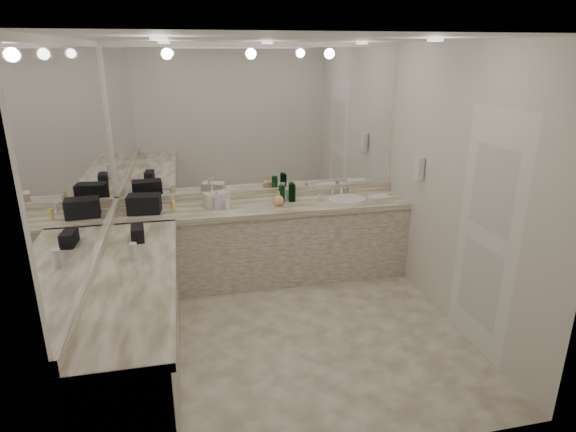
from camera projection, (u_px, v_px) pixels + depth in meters
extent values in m
plane|color=beige|center=(289.00, 334.00, 4.51)|extent=(3.20, 3.20, 0.00)
plane|color=white|center=(289.00, 39.00, 3.66)|extent=(3.20, 3.20, 0.00)
cube|color=silver|center=(260.00, 163.00, 5.47)|extent=(3.20, 0.02, 2.60)
cube|color=silver|center=(89.00, 215.00, 3.76)|extent=(0.02, 3.00, 2.60)
cube|color=silver|center=(459.00, 190.00, 4.41)|extent=(0.02, 3.00, 2.60)
cube|color=beige|center=(266.00, 245.00, 5.48)|extent=(3.20, 0.60, 0.84)
cube|color=beige|center=(265.00, 207.00, 5.32)|extent=(3.20, 0.64, 0.06)
cube|color=beige|center=(138.00, 328.00, 3.83)|extent=(0.60, 2.40, 0.84)
cube|color=beige|center=(133.00, 277.00, 3.68)|extent=(0.64, 2.42, 0.06)
cube|color=beige|center=(261.00, 193.00, 5.56)|extent=(3.20, 0.04, 0.10)
cube|color=beige|center=(98.00, 255.00, 3.87)|extent=(0.04, 3.00, 0.10)
cube|color=white|center=(260.00, 121.00, 5.30)|extent=(3.12, 0.01, 1.55)
cube|color=white|center=(83.00, 155.00, 3.60)|extent=(0.01, 2.92, 1.55)
cylinder|color=white|center=(347.00, 200.00, 5.52)|extent=(0.44, 0.44, 0.03)
cube|color=silver|center=(341.00, 188.00, 5.69)|extent=(0.24, 0.16, 0.14)
cube|color=white|center=(419.00, 168.00, 5.03)|extent=(0.06, 0.10, 0.24)
cube|color=white|center=(486.00, 235.00, 4.03)|extent=(0.02, 0.82, 2.10)
cube|color=black|center=(144.00, 204.00, 5.02)|extent=(0.35, 0.24, 0.19)
cube|color=black|center=(138.00, 233.00, 4.32)|extent=(0.13, 0.25, 0.13)
cube|color=beige|center=(216.00, 199.00, 5.26)|extent=(0.30, 0.23, 0.15)
cube|color=white|center=(379.00, 198.00, 5.51)|extent=(0.24, 0.17, 0.04)
cylinder|color=white|center=(133.00, 251.00, 3.89)|extent=(0.06, 0.06, 0.15)
imported|color=white|center=(212.00, 196.00, 5.25)|extent=(0.08, 0.08, 0.21)
imported|color=silver|center=(217.00, 200.00, 5.17)|extent=(0.11, 0.11, 0.19)
imported|color=#E7B47C|center=(278.00, 198.00, 5.27)|extent=(0.16, 0.16, 0.16)
cylinder|color=#09471D|center=(282.00, 193.00, 5.40)|extent=(0.07, 0.07, 0.19)
cylinder|color=#09471D|center=(291.00, 192.00, 5.40)|extent=(0.06, 0.06, 0.22)
cylinder|color=#09471D|center=(293.00, 193.00, 5.40)|extent=(0.06, 0.06, 0.20)
cylinder|color=silver|center=(319.00, 198.00, 5.44)|extent=(0.05, 0.05, 0.07)
cylinder|color=#F2D84C|center=(173.00, 206.00, 5.08)|extent=(0.04, 0.04, 0.12)
cylinder|color=white|center=(227.00, 204.00, 5.16)|extent=(0.05, 0.05, 0.10)
cylinder|color=silver|center=(288.00, 194.00, 5.49)|extent=(0.05, 0.05, 0.12)
cylinder|color=silver|center=(172.00, 201.00, 5.21)|extent=(0.04, 0.04, 0.13)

